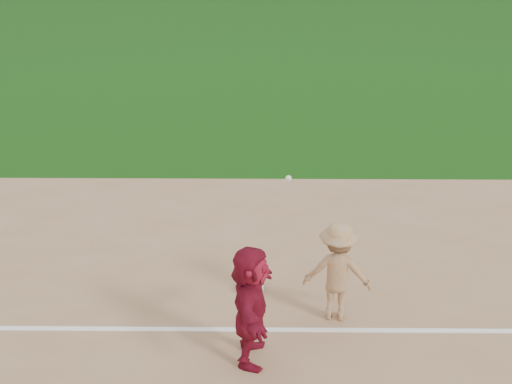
{
  "coord_description": "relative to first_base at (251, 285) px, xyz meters",
  "views": [
    {
      "loc": [
        0.09,
        -8.87,
        6.11
      ],
      "look_at": [
        0.0,
        1.5,
        1.3
      ],
      "focal_mm": 45.0,
      "sensor_mm": 36.0,
      "label": 1
    }
  ],
  "objects": [
    {
      "name": "base_runner",
      "position": [
        0.03,
        -1.83,
        0.86
      ],
      "size": [
        0.63,
        1.71,
        1.82
      ],
      "primitive_type": "imported",
      "rotation": [
        0.0,
        0.0,
        1.52
      ],
      "color": "maroon",
      "rests_on": "infield_dirt"
    },
    {
      "name": "first_base",
      "position": [
        0.0,
        0.0,
        0.0
      ],
      "size": [
        0.44,
        0.44,
        0.1
      ],
      "primitive_type": "cube",
      "rotation": [
        0.0,
        0.0,
        0.01
      ],
      "color": "silver",
      "rests_on": "infield_dirt"
    },
    {
      "name": "ground",
      "position": [
        0.07,
        -0.38,
        -0.07
      ],
      "size": [
        160.0,
        160.0,
        0.0
      ],
      "primitive_type": "plane",
      "color": "#12410C",
      "rests_on": "ground"
    },
    {
      "name": "first_base_play",
      "position": [
        1.34,
        -0.81,
        0.78
      ],
      "size": [
        1.4,
        0.76,
        2.38
      ],
      "color": "gray",
      "rests_on": "infield_dirt"
    },
    {
      "name": "foul_line",
      "position": [
        0.07,
        -1.18,
        -0.04
      ],
      "size": [
        60.0,
        0.1,
        0.01
      ],
      "primitive_type": "cube",
      "color": "white",
      "rests_on": "infield_dirt"
    }
  ]
}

